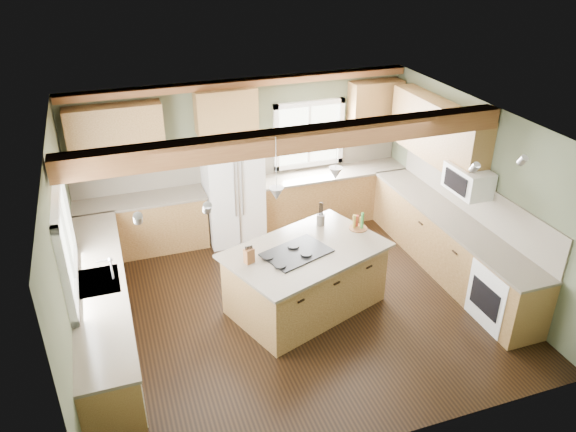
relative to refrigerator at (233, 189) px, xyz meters
name	(u,v)px	position (x,y,z in m)	size (l,w,h in m)	color
floor	(294,304)	(0.30, -2.12, -0.90)	(5.60, 5.60, 0.00)	black
ceiling	(295,127)	(0.30, -2.12, 1.70)	(5.60, 5.60, 0.00)	silver
wall_back	(244,156)	(0.30, 0.38, 0.40)	(5.60, 5.60, 0.00)	#4C523A
wall_left	(66,261)	(-2.50, -2.12, 0.40)	(5.00, 5.00, 0.00)	#4C523A
wall_right	(477,192)	(3.10, -2.12, 0.40)	(5.00, 5.00, 0.00)	#4C523A
ceiling_beam	(297,140)	(0.30, -2.20, 1.57)	(5.55, 0.26, 0.26)	brown
soffit_trim	(242,83)	(0.30, 0.28, 1.64)	(5.55, 0.20, 0.10)	brown
backsplash_back	(244,161)	(0.30, 0.36, 0.31)	(5.58, 0.03, 0.58)	brown
backsplash_right	(473,197)	(3.08, -2.07, 0.31)	(0.03, 3.70, 0.58)	brown
base_cab_back_left	(143,226)	(-1.49, 0.08, -0.46)	(2.02, 0.60, 0.88)	#5B3915
counter_back_left	(139,200)	(-1.49, 0.08, 0.00)	(2.06, 0.64, 0.04)	#4D4438
base_cab_back_right	(331,196)	(1.79, 0.08, -0.46)	(2.62, 0.60, 0.88)	#5B3915
counter_back_right	(332,173)	(1.79, 0.08, 0.00)	(2.66, 0.64, 0.04)	#4D4438
base_cab_left	(104,313)	(-2.20, -2.07, -0.46)	(0.60, 3.70, 0.88)	#5B3915
counter_left	(98,282)	(-2.20, -2.07, 0.00)	(0.64, 3.74, 0.04)	#4D4438
base_cab_right	(449,246)	(2.80, -2.07, -0.46)	(0.60, 3.70, 0.88)	#5B3915
counter_right	(453,219)	(2.80, -2.07, 0.00)	(0.64, 3.74, 0.04)	#4D4438
upper_cab_back_left	(116,135)	(-1.69, 0.21, 1.05)	(1.40, 0.35, 0.90)	#5B3915
upper_cab_over_fridge	(226,111)	(0.00, 0.21, 1.25)	(0.96, 0.35, 0.70)	#5B3915
upper_cab_right	(437,131)	(2.92, -1.22, 1.05)	(0.35, 2.20, 0.90)	#5B3915
upper_cab_back_corner	(375,107)	(2.60, 0.21, 1.05)	(0.90, 0.35, 0.90)	#5B3915
window_left	(64,240)	(-2.48, -2.07, 0.65)	(0.04, 1.60, 1.05)	white
window_back	(309,134)	(1.45, 0.36, 0.65)	(1.10, 0.04, 1.00)	white
sink	(98,282)	(-2.20, -2.07, 0.01)	(0.50, 0.65, 0.03)	#262628
faucet	(112,269)	(-2.02, -2.07, 0.15)	(0.02, 0.02, 0.28)	#B2B2B7
dishwasher	(112,385)	(-2.19, -3.37, -0.47)	(0.60, 0.60, 0.84)	white
oven	(504,294)	(2.79, -3.37, -0.47)	(0.60, 0.72, 0.84)	white
microwave	(468,180)	(2.88, -2.17, 0.65)	(0.40, 0.70, 0.38)	white
pendant_left	(276,194)	(-0.02, -2.37, 0.98)	(0.18, 0.18, 0.16)	#B2B2B7
pendant_right	(336,173)	(0.90, -2.04, 0.98)	(0.18, 0.18, 0.16)	#B2B2B7
refrigerator	(233,189)	(0.00, 0.00, 0.00)	(0.90, 0.74, 1.80)	white
island	(305,279)	(0.44, -2.20, -0.46)	(1.95, 1.19, 0.88)	brown
island_top	(306,250)	(0.44, -2.20, 0.00)	(2.08, 1.32, 0.04)	#4D4438
cooktop	(297,253)	(0.29, -2.26, 0.03)	(0.84, 0.56, 0.02)	black
knife_block	(249,256)	(-0.36, -2.27, 0.12)	(0.12, 0.09, 0.20)	brown
utensil_crock	(321,220)	(0.88, -1.64, 0.10)	(0.12, 0.12, 0.16)	#423835
bottle_tray	(359,221)	(1.34, -1.92, 0.14)	(0.26, 0.26, 0.24)	brown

